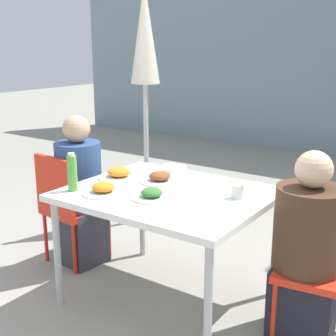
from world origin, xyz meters
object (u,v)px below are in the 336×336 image
at_px(chair_left, 67,202).
at_px(drinking_cup, 238,191).
at_px(person_right, 307,255).
at_px(person_left, 80,195).
at_px(salad_bowl, 173,170).
at_px(bottle, 72,173).
at_px(chair_right, 319,253).
at_px(closed_umbrella, 145,57).

height_order(chair_left, drinking_cup, chair_left).
bearing_deg(person_right, person_left, -6.14).
bearing_deg(drinking_cup, person_right, -3.28).
bearing_deg(drinking_cup, salad_bowl, 158.81).
bearing_deg(drinking_cup, person_left, -177.98).
bearing_deg(bottle, drinking_cup, 26.12).
bearing_deg(bottle, person_left, 131.71).
height_order(chair_right, closed_umbrella, closed_umbrella).
height_order(closed_umbrella, drinking_cup, closed_umbrella).
relative_size(chair_left, salad_bowl, 4.57).
bearing_deg(chair_right, closed_umbrella, -31.83).
height_order(chair_right, drinking_cup, chair_right).
relative_size(person_left, salad_bowl, 6.10).
distance_m(chair_left, salad_bowl, 0.84).
height_order(person_left, salad_bowl, person_left).
height_order(chair_left, salad_bowl, chair_left).
bearing_deg(closed_umbrella, chair_left, -86.88).
height_order(person_left, person_right, person_left).
xyz_separation_m(person_right, closed_umbrella, (-1.82, 0.96, 1.01)).
distance_m(person_right, drinking_cup, 0.53).
height_order(chair_right, bottle, bottle).
xyz_separation_m(closed_umbrella, salad_bowl, (0.76, -0.69, -0.74)).
distance_m(person_left, bottle, 0.63).
distance_m(chair_left, drinking_cup, 1.36).
distance_m(chair_right, bottle, 1.53).
height_order(chair_left, bottle, bottle).
xyz_separation_m(chair_right, bottle, (-1.39, -0.51, 0.37)).
xyz_separation_m(person_left, salad_bowl, (0.65, 0.28, 0.23)).
relative_size(chair_right, bottle, 3.55).
bearing_deg(chair_right, salad_bowl, -16.03).
bearing_deg(closed_umbrella, bottle, -71.07).
bearing_deg(chair_left, person_left, 58.16).
relative_size(chair_left, drinking_cup, 10.01).
bearing_deg(drinking_cup, chair_right, 7.12).
bearing_deg(chair_left, salad_bowl, 32.52).
relative_size(person_right, closed_umbrella, 0.51).
bearing_deg(chair_left, drinking_cup, 10.69).
bearing_deg(chair_left, bottle, -32.61).
relative_size(closed_umbrella, salad_bowl, 11.53).
bearing_deg(salad_bowl, drinking_cup, -21.19).
distance_m(bottle, drinking_cup, 1.01).
xyz_separation_m(closed_umbrella, drinking_cup, (1.38, -0.93, -0.73)).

